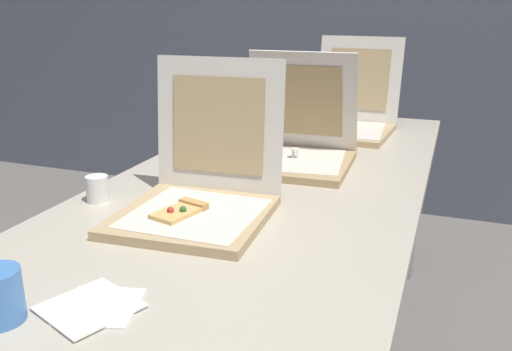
# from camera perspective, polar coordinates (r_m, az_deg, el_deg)

# --- Properties ---
(table) EXTENTS (0.86, 2.03, 0.73)m
(table) POSITION_cam_1_polar(r_m,az_deg,el_deg) (1.58, 1.24, -2.10)
(table) COLOR #BCB29E
(table) RESTS_ON ground
(pizza_box_front) EXTENTS (0.36, 0.39, 0.36)m
(pizza_box_front) POSITION_cam_1_polar(r_m,az_deg,el_deg) (1.29, -6.05, -1.97)
(pizza_box_front) COLOR tan
(pizza_box_front) RESTS_ON table
(pizza_box_middle) EXTENTS (0.35, 0.35, 0.34)m
(pizza_box_middle) POSITION_cam_1_polar(r_m,az_deg,el_deg) (1.70, 4.27, 2.84)
(pizza_box_middle) COLOR tan
(pizza_box_middle) RESTS_ON table
(pizza_box_back) EXTENTS (0.36, 0.42, 0.35)m
(pizza_box_back) POSITION_cam_1_polar(r_m,az_deg,el_deg) (2.15, 9.57, 5.88)
(pizza_box_back) COLOR tan
(pizza_box_back) RESTS_ON table
(cup_white_near_left) EXTENTS (0.06, 0.06, 0.07)m
(cup_white_near_left) POSITION_cam_1_polar(r_m,az_deg,el_deg) (1.44, -16.29, -1.35)
(cup_white_near_left) COLOR white
(cup_white_near_left) RESTS_ON table
(cup_white_mid) EXTENTS (0.06, 0.06, 0.07)m
(cup_white_mid) POSITION_cam_1_polar(r_m,az_deg,el_deg) (1.73, -5.79, 2.55)
(cup_white_mid) COLOR white
(cup_white_mid) RESTS_ON table
(cup_white_far) EXTENTS (0.06, 0.06, 0.07)m
(cup_white_far) POSITION_cam_1_polar(r_m,az_deg,el_deg) (1.88, -2.60, 3.85)
(cup_white_far) COLOR white
(cup_white_far) RESTS_ON table
(napkin_pile) EXTENTS (0.18, 0.18, 0.01)m
(napkin_pile) POSITION_cam_1_polar(r_m,az_deg,el_deg) (0.97, -16.57, -13.04)
(napkin_pile) COLOR white
(napkin_pile) RESTS_ON table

